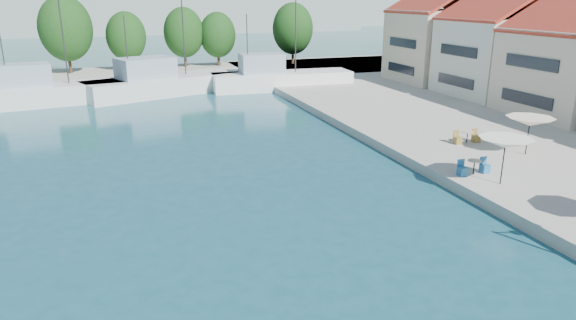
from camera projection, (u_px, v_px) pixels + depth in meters
name	position (u px, v px, depth m)	size (l,w,h in m)	color
quay_far	(127.00, 77.00, 61.17)	(90.00, 16.00, 0.60)	#B0AD9F
hill_west	(22.00, 2.00, 135.68)	(180.00, 40.00, 16.00)	gray
hill_east	(256.00, 7.00, 176.10)	(140.00, 40.00, 12.00)	gray
building_05	(496.00, 44.00, 47.13)	(8.40, 8.80, 9.70)	silver
building_06	(438.00, 35.00, 55.16)	(9.00, 8.80, 10.20)	beige
trawler_02	(49.00, 93.00, 46.80)	(14.63, 6.00, 10.20)	silver
trawler_03	(167.00, 83.00, 51.83)	(17.75, 10.04, 10.20)	silver
trawler_04	(279.00, 79.00, 54.49)	(14.98, 4.62, 10.20)	white
tree_04	(65.00, 29.00, 60.45)	(6.13, 6.13, 9.07)	#3F2B19
tree_05	(126.00, 36.00, 63.54)	(4.83, 4.83, 7.15)	#3F2B19
tree_06	(184.00, 33.00, 66.43)	(5.14, 5.14, 7.62)	#3F2B19
tree_07	(218.00, 35.00, 67.42)	(4.71, 4.71, 6.98)	#3F2B19
tree_08	(293.00, 29.00, 69.45)	(5.49, 5.49, 8.13)	#3F2B19
umbrella_white	(506.00, 143.00, 24.78)	(2.63, 2.63, 2.36)	black
umbrella_cream	(530.00, 121.00, 29.58)	(2.75, 2.75, 2.23)	black
cafe_table_02	(474.00, 169.00, 26.71)	(1.82, 0.70, 0.76)	black
cafe_table_03	(467.00, 139.00, 32.40)	(1.82, 0.70, 0.76)	black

